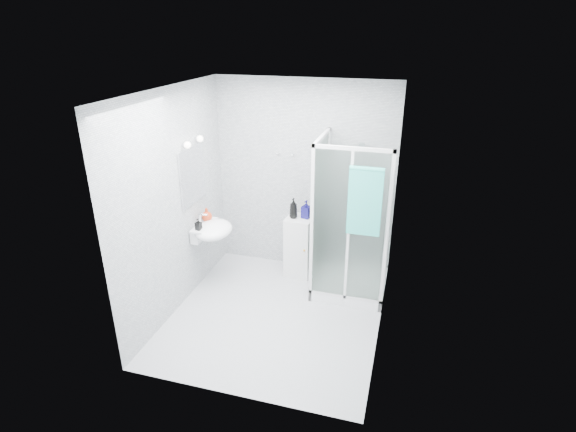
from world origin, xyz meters
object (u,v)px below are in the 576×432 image
(storage_cabinet, at_px, (299,246))
(shampoo_bottle_b, at_px, (306,209))
(wall_basin, at_px, (212,230))
(shower_enclosure, at_px, (344,260))
(soap_dispenser_orange, at_px, (207,215))
(shampoo_bottle_a, at_px, (293,208))
(soap_dispenser_black, at_px, (198,224))
(hand_towel, at_px, (365,200))

(storage_cabinet, distance_m, shampoo_bottle_b, 0.55)
(wall_basin, bearing_deg, shampoo_bottle_b, 29.59)
(shower_enclosure, xyz_separation_m, soap_dispenser_orange, (-1.76, -0.21, 0.50))
(shower_enclosure, height_order, soap_dispenser_orange, shower_enclosure)
(shampoo_bottle_b, bearing_deg, wall_basin, -150.41)
(storage_cabinet, relative_size, shampoo_bottle_a, 3.07)
(wall_basin, bearing_deg, storage_cabinet, 30.19)
(wall_basin, relative_size, soap_dispenser_black, 3.84)
(shampoo_bottle_b, height_order, soap_dispenser_orange, shampoo_bottle_b)
(soap_dispenser_orange, bearing_deg, storage_cabinet, 23.08)
(shower_enclosure, xyz_separation_m, shampoo_bottle_a, (-0.74, 0.25, 0.53))
(wall_basin, distance_m, storage_cabinet, 1.22)
(storage_cabinet, xyz_separation_m, shampoo_bottle_a, (-0.08, -0.02, 0.56))
(shower_enclosure, relative_size, shampoo_bottle_b, 8.31)
(shower_enclosure, distance_m, storage_cabinet, 0.71)
(shower_enclosure, bearing_deg, shampoo_bottle_a, 161.25)
(shower_enclosure, height_order, storage_cabinet, shower_enclosure)
(wall_basin, height_order, soap_dispenser_black, wall_basin)
(storage_cabinet, bearing_deg, shower_enclosure, -17.79)
(shampoo_bottle_a, xyz_separation_m, soap_dispenser_black, (-1.01, -0.74, -0.04))
(shampoo_bottle_a, relative_size, soap_dispenser_black, 1.87)
(wall_basin, height_order, shampoo_bottle_a, shampoo_bottle_a)
(shampoo_bottle_b, bearing_deg, hand_towel, -40.42)
(storage_cabinet, distance_m, hand_towel, 1.51)
(hand_towel, bearing_deg, shampoo_bottle_a, 146.44)
(hand_towel, distance_m, soap_dispenser_black, 2.05)
(shower_enclosure, height_order, wall_basin, shower_enclosure)
(soap_dispenser_black, bearing_deg, wall_basin, 62.98)
(hand_towel, height_order, soap_dispenser_orange, hand_towel)
(storage_cabinet, distance_m, shampoo_bottle_a, 0.56)
(storage_cabinet, bearing_deg, hand_towel, -32.18)
(hand_towel, height_order, shampoo_bottle_a, hand_towel)
(shower_enclosure, bearing_deg, soap_dispenser_black, -164.40)
(hand_towel, bearing_deg, soap_dispenser_black, -177.54)
(shower_enclosure, bearing_deg, shampoo_bottle_b, 152.63)
(storage_cabinet, relative_size, shampoo_bottle_b, 3.48)
(wall_basin, relative_size, shampoo_bottle_a, 2.05)
(storage_cabinet, xyz_separation_m, soap_dispenser_orange, (-1.11, -0.47, 0.53))
(soap_dispenser_orange, xyz_separation_m, soap_dispenser_black, (0.02, -0.28, -0.01))
(shower_enclosure, relative_size, soap_dispenser_black, 13.70)
(storage_cabinet, relative_size, soap_dispenser_orange, 4.78)
(shampoo_bottle_b, xyz_separation_m, soap_dispenser_orange, (-1.19, -0.50, -0.01))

